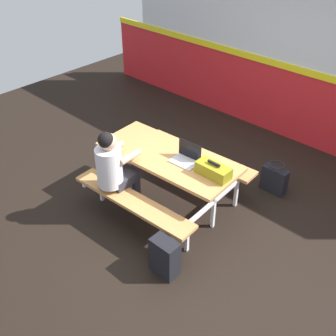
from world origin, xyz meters
TOP-DOWN VIEW (x-y plane):
  - ground_plane at (0.00, 0.00)m, footprint 10.00×10.00m
  - accent_backdrop at (0.00, 2.59)m, footprint 8.00×0.14m
  - picnic_table_main at (-0.34, 0.00)m, footprint 1.79×1.64m
  - student_nearer at (-0.65, -0.57)m, footprint 0.38×0.53m
  - laptop_silver at (-0.10, 0.05)m, footprint 0.33×0.24m
  - toolbox_grey at (0.31, 0.04)m, footprint 0.40×0.18m
  - backpack_dark at (0.42, -0.85)m, footprint 0.30×0.22m
  - tote_bag_bright at (0.52, 1.15)m, footprint 0.34×0.21m

SIDE VIEW (x-z plane):
  - ground_plane at x=0.00m, z-range -0.02..0.00m
  - tote_bag_bright at x=0.52m, z-range -0.02..0.41m
  - backpack_dark at x=0.42m, z-range 0.00..0.44m
  - picnic_table_main at x=-0.34m, z-range 0.20..0.94m
  - student_nearer at x=-0.65m, z-range 0.10..1.31m
  - laptop_silver at x=-0.10m, z-range 0.67..0.90m
  - toolbox_grey at x=0.31m, z-range 0.72..0.90m
  - accent_backdrop at x=0.00m, z-range -0.05..2.55m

